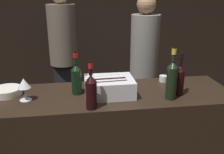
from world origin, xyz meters
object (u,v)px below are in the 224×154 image
object	(u,v)px
ice_bin_with_bottles	(108,86)
wine_glass	(24,84)
bowl_white	(7,91)
red_wine_bottle_black_foil	(179,79)
red_wine_bottle_burgundy	(76,77)
person_blond_tee	(144,64)
red_wine_bottle_tall	(91,91)
candle_votive	(163,78)
champagne_bottle	(172,79)
person_in_hoodie	(64,51)

from	to	relation	value
ice_bin_with_bottles	wine_glass	xyz separation A→B (m)	(-0.59, -0.01, 0.05)
bowl_white	red_wine_bottle_black_foil	world-z (taller)	red_wine_bottle_black_foil
red_wine_bottle_burgundy	person_blond_tee	world-z (taller)	person_blond_tee
bowl_white	red_wine_bottle_tall	distance (m)	0.68
wine_glass	red_wine_bottle_black_foil	xyz separation A→B (m)	(1.09, -0.06, 0.01)
candle_votive	red_wine_bottle_black_foil	world-z (taller)	red_wine_bottle_black_foil
champagne_bottle	person_blond_tee	world-z (taller)	person_blond_tee
ice_bin_with_bottles	red_wine_bottle_black_foil	bearing A→B (deg)	-7.63
ice_bin_with_bottles	person_in_hoodie	xyz separation A→B (m)	(-0.39, 1.62, -0.11)
red_wine_bottle_black_foil	person_blond_tee	xyz separation A→B (m)	(0.03, 1.08, -0.20)
wine_glass	person_in_hoodie	world-z (taller)	person_in_hoodie
wine_glass	red_wine_bottle_tall	bearing A→B (deg)	-22.94
champagne_bottle	bowl_white	bearing A→B (deg)	168.51
champagne_bottle	red_wine_bottle_black_foil	bearing A→B (deg)	37.54
red_wine_bottle_tall	person_in_hoodie	bearing A→B (deg)	98.08
red_wine_bottle_burgundy	person_in_hoodie	size ratio (longest dim) A/B	0.17
ice_bin_with_bottles	bowl_white	size ratio (longest dim) A/B	1.68
candle_votive	wine_glass	bearing A→B (deg)	-167.92
candle_votive	person_in_hoodie	xyz separation A→B (m)	(-0.89, 1.40, -0.06)
wine_glass	candle_votive	size ratio (longest dim) A/B	2.40
red_wine_bottle_tall	red_wine_bottle_black_foil	xyz separation A→B (m)	(0.64, 0.14, 0.00)
wine_glass	candle_votive	bearing A→B (deg)	12.08
champagne_bottle	red_wine_bottle_burgundy	world-z (taller)	champagne_bottle
red_wine_bottle_burgundy	red_wine_bottle_black_foil	distance (m)	0.75
ice_bin_with_bottles	person_blond_tee	distance (m)	1.15
bowl_white	person_in_hoodie	size ratio (longest dim) A/B	0.11
bowl_white	person_blond_tee	bearing A→B (deg)	35.15
person_blond_tee	ice_bin_with_bottles	bearing A→B (deg)	76.69
wine_glass	candle_votive	distance (m)	1.11
red_wine_bottle_burgundy	person_in_hoodie	world-z (taller)	person_in_hoodie
bowl_white	wine_glass	distance (m)	0.21
wine_glass	candle_votive	world-z (taller)	wine_glass
ice_bin_with_bottles	candle_votive	bearing A→B (deg)	23.79
wine_glass	person_in_hoodie	distance (m)	1.65
ice_bin_with_bottles	wine_glass	distance (m)	0.59
person_in_hoodie	champagne_bottle	bearing A→B (deg)	-78.28
champagne_bottle	red_wine_bottle_tall	xyz separation A→B (m)	(-0.56, -0.07, -0.03)
champagne_bottle	red_wine_bottle_tall	distance (m)	0.57
wine_glass	champagne_bottle	xyz separation A→B (m)	(1.01, -0.12, 0.03)
bowl_white	red_wine_bottle_tall	world-z (taller)	red_wine_bottle_tall
bowl_white	red_wine_bottle_burgundy	size ratio (longest dim) A/B	0.67
bowl_white	red_wine_bottle_black_foil	bearing A→B (deg)	-7.95
candle_votive	ice_bin_with_bottles	bearing A→B (deg)	-156.21
champagne_bottle	person_in_hoodie	world-z (taller)	person_in_hoodie
ice_bin_with_bottles	red_wine_bottle_tall	size ratio (longest dim) A/B	1.15
bowl_white	person_in_hoodie	distance (m)	1.55
champagne_bottle	red_wine_bottle_black_foil	xyz separation A→B (m)	(0.08, 0.06, -0.03)
red_wine_bottle_black_foil	person_blond_tee	size ratio (longest dim) A/B	0.18
champagne_bottle	red_wine_bottle_black_foil	world-z (taller)	champagne_bottle
red_wine_bottle_burgundy	red_wine_bottle_black_foil	size ratio (longest dim) A/B	1.00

